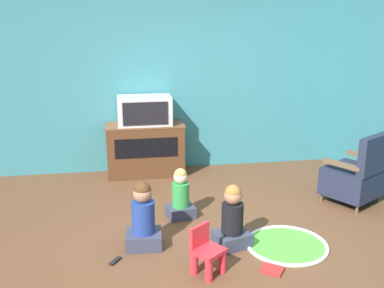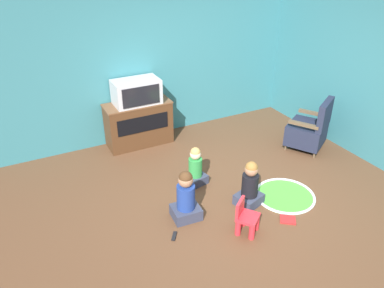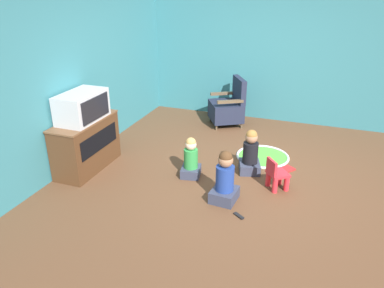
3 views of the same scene
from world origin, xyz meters
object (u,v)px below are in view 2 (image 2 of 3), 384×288
at_px(tv_cabinet, 139,123).
at_px(child_watching_right, 250,186).
at_px(yellow_kid_chair, 246,219).
at_px(black_armchair, 309,130).
at_px(book, 288,220).
at_px(child_watching_left, 195,168).
at_px(child_watching_center, 186,198).
at_px(television, 136,92).
at_px(remote_control, 174,236).

distance_m(tv_cabinet, child_watching_right, 2.40).
height_order(tv_cabinet, yellow_kid_chair, tv_cabinet).
bearing_deg(yellow_kid_chair, child_watching_right, 13.73).
bearing_deg(black_armchair, book, 10.31).
relative_size(child_watching_left, child_watching_center, 0.85).
relative_size(yellow_kid_chair, book, 1.72).
distance_m(television, yellow_kid_chair, 2.85).
bearing_deg(tv_cabinet, child_watching_center, -94.46).
relative_size(yellow_kid_chair, child_watching_left, 0.74).
distance_m(child_watching_left, child_watching_center, 0.78).
bearing_deg(child_watching_left, child_watching_right, -72.65).
relative_size(black_armchair, book, 3.57).
bearing_deg(black_armchair, tv_cabinet, -61.62).
distance_m(child_watching_right, book, 0.64).
distance_m(television, child_watching_center, 2.25).
relative_size(black_armchair, yellow_kid_chair, 2.07).
xyz_separation_m(black_armchair, child_watching_right, (-1.78, -0.82, -0.07)).
bearing_deg(tv_cabinet, child_watching_right, -72.74).
distance_m(book, remote_control, 1.48).
relative_size(television, child_watching_right, 1.15).
xyz_separation_m(tv_cabinet, child_watching_center, (-0.17, -2.16, -0.09)).
distance_m(yellow_kid_chair, child_watching_center, 0.79).
xyz_separation_m(child_watching_center, child_watching_right, (0.88, -0.14, -0.02)).
bearing_deg(child_watching_right, tv_cabinet, 89.97).
xyz_separation_m(child_watching_left, remote_control, (-0.76, -0.89, -0.25)).
bearing_deg(tv_cabinet, black_armchair, -30.71).
bearing_deg(black_armchair, television, -61.46).
xyz_separation_m(child_watching_left, child_watching_right, (0.41, -0.77, 0.03)).
bearing_deg(yellow_kid_chair, remote_control, 121.81).
xyz_separation_m(child_watching_left, book, (0.66, -1.29, -0.24)).
bearing_deg(child_watching_center, child_watching_right, -4.40).
xyz_separation_m(yellow_kid_chair, child_watching_left, (-0.07, 1.20, 0.07)).
distance_m(black_armchair, remote_control, 3.11).
bearing_deg(child_watching_center, tv_cabinet, 90.01).
bearing_deg(remote_control, black_armchair, -37.28).
relative_size(yellow_kid_chair, remote_control, 2.96).
bearing_deg(child_watching_right, black_armchair, 7.38).
height_order(child_watching_center, remote_control, child_watching_center).
bearing_deg(book, remote_control, 21.50).
bearing_deg(tv_cabinet, yellow_kid_chair, -82.43).
height_order(child_watching_center, child_watching_right, child_watching_center).
bearing_deg(black_armchair, child_watching_left, -29.63).
bearing_deg(black_armchair, remote_control, -13.17).
bearing_deg(tv_cabinet, remote_control, -100.76).
bearing_deg(child_watching_left, black_armchair, -9.79).
distance_m(tv_cabinet, yellow_kid_chair, 2.76).
xyz_separation_m(yellow_kid_chair, child_watching_center, (-0.53, 0.57, 0.11)).
height_order(television, child_watching_right, television).
height_order(television, book, television).
xyz_separation_m(child_watching_right, book, (0.25, -0.52, -0.27)).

